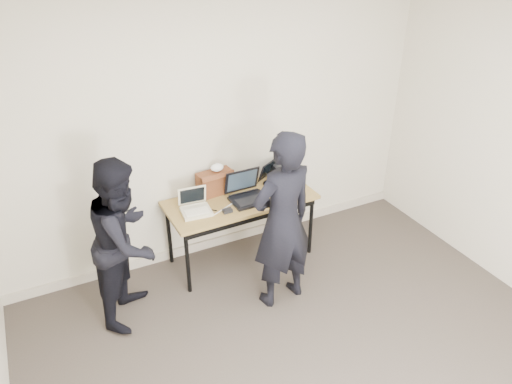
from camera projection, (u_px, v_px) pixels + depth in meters
room at (355, 252)px, 3.16m from camera, size 4.60×4.60×2.80m
desk at (241, 204)px, 5.02m from camera, size 1.51×0.68×0.72m
laptop_beige at (195, 208)px, 4.76m from camera, size 0.30×0.29×0.22m
laptop_center at (247, 193)px, 4.97m from camera, size 0.37×0.36×0.28m
laptop_right at (275, 177)px, 5.30m from camera, size 0.40×0.39×0.22m
leather_satchel at (215, 182)px, 5.03m from camera, size 0.38×0.21×0.25m
tissue at (217, 168)px, 4.97m from camera, size 0.13×0.10×0.08m
equipment_box at (286, 172)px, 5.35m from camera, size 0.26×0.22×0.14m
power_brick at (227, 211)px, 4.76m from camera, size 0.09×0.06×0.03m
cables at (245, 198)px, 5.01m from camera, size 1.16×0.42×0.01m
person_typist at (282, 222)px, 4.38m from camera, size 0.68×0.49×1.71m
person_observer at (125, 240)px, 4.27m from camera, size 0.90×0.95×1.54m
baseboard at (223, 240)px, 5.54m from camera, size 4.50×0.03×0.10m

